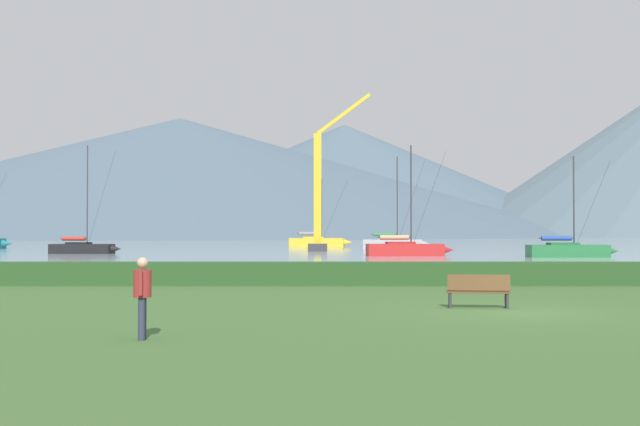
% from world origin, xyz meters
% --- Properties ---
extents(ground_plane, '(1000.00, 1000.00, 0.00)m').
position_xyz_m(ground_plane, '(0.00, 0.00, 0.00)').
color(ground_plane, '#3D602D').
extents(harbor_water, '(320.00, 246.00, 0.00)m').
position_xyz_m(harbor_water, '(0.00, 137.00, 0.00)').
color(harbor_water, '#8C9EA3').
rests_on(harbor_water, ground_plane).
extents(hedge_line, '(80.00, 1.20, 0.92)m').
position_xyz_m(hedge_line, '(0.00, 11.00, 0.46)').
color(hedge_line, '#284C23').
rests_on(hedge_line, ground_plane).
extents(sailboat_slip_0, '(8.18, 2.94, 11.09)m').
position_xyz_m(sailboat_slip_0, '(3.57, 76.64, 0.68)').
color(sailboat_slip_0, '#9E9EA3').
rests_on(sailboat_slip_0, harbor_water).
extents(sailboat_slip_2, '(8.54, 3.14, 9.16)m').
position_xyz_m(sailboat_slip_2, '(-5.55, 88.16, 0.69)').
color(sailboat_slip_2, gold).
rests_on(sailboat_slip_2, harbor_water).
extents(sailboat_slip_4, '(7.62, 2.67, 9.52)m').
position_xyz_m(sailboat_slip_4, '(2.15, 48.59, 0.63)').
color(sailboat_slip_4, red).
rests_on(sailboat_slip_4, harbor_water).
extents(sailboat_slip_5, '(6.77, 2.48, 10.22)m').
position_xyz_m(sailboat_slip_5, '(-27.58, 55.27, 0.57)').
color(sailboat_slip_5, black).
rests_on(sailboat_slip_5, harbor_water).
extents(sailboat_slip_7, '(7.38, 2.19, 8.26)m').
position_xyz_m(sailboat_slip_7, '(15.09, 45.10, 0.61)').
color(sailboat_slip_7, '#236B38').
rests_on(sailboat_slip_7, harbor_water).
extents(park_bench_near_path, '(1.78, 0.67, 0.95)m').
position_xyz_m(park_bench_near_path, '(-0.79, 1.23, 0.53)').
color(park_bench_near_path, brown).
rests_on(park_bench_near_path, ground_plane).
extents(person_standing_walker, '(0.36, 0.57, 1.65)m').
position_xyz_m(person_standing_walker, '(-8.80, -5.43, 0.97)').
color(person_standing_walker, '#2D3347').
rests_on(person_standing_walker, ground_plane).
extents(dock_crane, '(6.60, 2.00, 16.62)m').
position_xyz_m(dock_crane, '(-5.29, 63.88, 5.46)').
color(dock_crane, '#333338').
rests_on(dock_crane, ground_plane).
extents(distant_hill_central_peak, '(224.35, 224.35, 49.18)m').
position_xyz_m(distant_hill_central_peak, '(5.54, 340.66, 24.59)').
color(distant_hill_central_peak, '#4C6070').
rests_on(distant_hill_central_peak, ground_plane).
extents(distant_hill_east_ridge, '(328.71, 328.71, 48.92)m').
position_xyz_m(distant_hill_east_ridge, '(-63.35, 317.77, 24.46)').
color(distant_hill_east_ridge, '#4C6070').
rests_on(distant_hill_east_ridge, ground_plane).
extents(distant_hill_far_shoulder, '(190.37, 190.37, 46.62)m').
position_xyz_m(distant_hill_far_shoulder, '(-0.30, 405.89, 23.31)').
color(distant_hill_far_shoulder, '#4C6070').
rests_on(distant_hill_far_shoulder, ground_plane).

